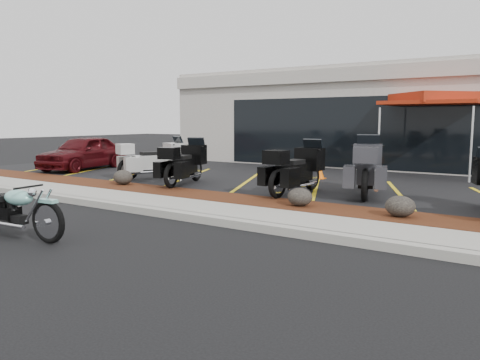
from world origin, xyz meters
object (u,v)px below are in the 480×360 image
Objects in this scene: popup_canopy at (434,101)px; touring_white at (178,157)px; parked_car at (83,152)px; traffic_cone at (320,172)px; hero_cruiser at (48,215)px.

touring_white is at bearing -128.93° from popup_canopy.
parked_car is 8.56× the size of traffic_cone.
traffic_cone is (8.43, 2.18, -0.41)m from parked_car.
popup_canopy reaches higher than hero_cruiser.
touring_white reaches higher than parked_car.
touring_white is 0.61× the size of parked_car.
popup_canopy is (2.66, 2.92, 2.21)m from traffic_cone.
parked_car is (-7.78, 6.82, 0.31)m from hero_cruiser.
parked_car reaches higher than hero_cruiser.
traffic_cone is at bearing -118.37° from popup_canopy.
parked_car is 12.34m from popup_canopy.
parked_car is 1.06× the size of popup_canopy.
hero_cruiser is 12.56m from popup_canopy.
popup_canopy is (3.30, 11.93, 2.12)m from hero_cruiser.
touring_white is at bearing 109.98° from hero_cruiser.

